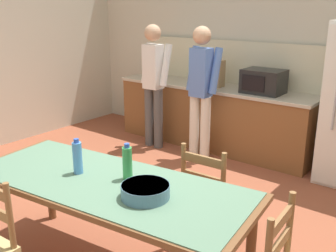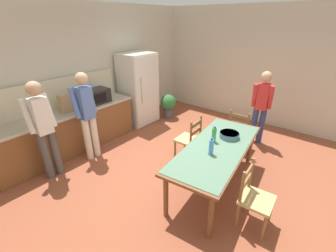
{
  "view_description": "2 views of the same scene",
  "coord_description": "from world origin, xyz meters",
  "px_view_note": "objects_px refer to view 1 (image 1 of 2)",
  "views": [
    {
      "loc": [
        2.03,
        -2.41,
        1.96
      ],
      "look_at": [
        0.17,
        -0.02,
        1.02
      ],
      "focal_mm": 42.0,
      "sensor_mm": 36.0,
      "label": 1
    },
    {
      "loc": [
        -2.73,
        -1.95,
        2.54
      ],
      "look_at": [
        -0.18,
        0.09,
        0.99
      ],
      "focal_mm": 24.0,
      "sensor_mm": 36.0,
      "label": 2
    }
  ],
  "objects_px": {
    "bottle_near_centre": "(77,157)",
    "person_at_counter": "(201,87)",
    "chair_side_far_right": "(210,197)",
    "dining_table": "(107,190)",
    "paper_bag": "(215,73)",
    "microwave": "(263,81)",
    "bottle_off_centre": "(127,163)",
    "person_at_sink": "(154,80)",
    "serving_bowl": "(145,190)"
  },
  "relations": [
    {
      "from": "person_at_sink",
      "to": "person_at_counter",
      "type": "relative_size",
      "value": 1.0
    },
    {
      "from": "microwave",
      "to": "chair_side_far_right",
      "type": "bearing_deg",
      "value": -75.62
    },
    {
      "from": "microwave",
      "to": "person_at_counter",
      "type": "xyz_separation_m",
      "value": [
        -0.6,
        -0.52,
        -0.07
      ]
    },
    {
      "from": "dining_table",
      "to": "bottle_near_centre",
      "type": "relative_size",
      "value": 8.33
    },
    {
      "from": "paper_bag",
      "to": "person_at_sink",
      "type": "xyz_separation_m",
      "value": [
        -0.68,
        -0.49,
        -0.1
      ]
    },
    {
      "from": "bottle_near_centre",
      "to": "chair_side_far_right",
      "type": "relative_size",
      "value": 0.3
    },
    {
      "from": "microwave",
      "to": "chair_side_far_right",
      "type": "relative_size",
      "value": 0.55
    },
    {
      "from": "microwave",
      "to": "person_at_counter",
      "type": "distance_m",
      "value": 0.8
    },
    {
      "from": "person_at_sink",
      "to": "serving_bowl",
      "type": "bearing_deg",
      "value": -141.19
    },
    {
      "from": "microwave",
      "to": "chair_side_far_right",
      "type": "xyz_separation_m",
      "value": [
        0.54,
        -2.09,
        -0.59
      ]
    },
    {
      "from": "dining_table",
      "to": "chair_side_far_right",
      "type": "height_order",
      "value": "chair_side_far_right"
    },
    {
      "from": "microwave",
      "to": "paper_bag",
      "type": "distance_m",
      "value": 0.72
    },
    {
      "from": "serving_bowl",
      "to": "chair_side_far_right",
      "type": "height_order",
      "value": "chair_side_far_right"
    },
    {
      "from": "microwave",
      "to": "chair_side_far_right",
      "type": "distance_m",
      "value": 2.24
    },
    {
      "from": "microwave",
      "to": "bottle_off_centre",
      "type": "height_order",
      "value": "microwave"
    },
    {
      "from": "paper_bag",
      "to": "bottle_near_centre",
      "type": "xyz_separation_m",
      "value": [
        0.59,
        -2.89,
        -0.18
      ]
    },
    {
      "from": "chair_side_far_right",
      "to": "person_at_counter",
      "type": "relative_size",
      "value": 0.53
    },
    {
      "from": "person_at_sink",
      "to": "person_at_counter",
      "type": "height_order",
      "value": "person_at_counter"
    },
    {
      "from": "bottle_off_centre",
      "to": "person_at_sink",
      "type": "distance_m",
      "value": 2.78
    },
    {
      "from": "paper_bag",
      "to": "bottle_near_centre",
      "type": "distance_m",
      "value": 2.95
    },
    {
      "from": "paper_bag",
      "to": "bottle_off_centre",
      "type": "xyz_separation_m",
      "value": [
        0.95,
        -2.74,
        -0.18
      ]
    },
    {
      "from": "paper_bag",
      "to": "microwave",
      "type": "bearing_deg",
      "value": 0.61
    },
    {
      "from": "dining_table",
      "to": "chair_side_far_right",
      "type": "distance_m",
      "value": 0.9
    },
    {
      "from": "bottle_off_centre",
      "to": "person_at_counter",
      "type": "bearing_deg",
      "value": 110.56
    },
    {
      "from": "microwave",
      "to": "chair_side_far_right",
      "type": "height_order",
      "value": "microwave"
    },
    {
      "from": "paper_bag",
      "to": "serving_bowl",
      "type": "xyz_separation_m",
      "value": [
        1.24,
        -2.88,
        -0.26
      ]
    },
    {
      "from": "dining_table",
      "to": "bottle_off_centre",
      "type": "bearing_deg",
      "value": 51.4
    },
    {
      "from": "paper_bag",
      "to": "serving_bowl",
      "type": "bearing_deg",
      "value": -66.69
    },
    {
      "from": "bottle_off_centre",
      "to": "person_at_counter",
      "type": "xyz_separation_m",
      "value": [
        -0.84,
        2.23,
        0.09
      ]
    },
    {
      "from": "dining_table",
      "to": "serving_bowl",
      "type": "xyz_separation_m",
      "value": [
        0.38,
        -0.02,
        0.13
      ]
    },
    {
      "from": "microwave",
      "to": "paper_bag",
      "type": "relative_size",
      "value": 1.39
    },
    {
      "from": "paper_bag",
      "to": "person_at_sink",
      "type": "height_order",
      "value": "person_at_sink"
    },
    {
      "from": "bottle_near_centre",
      "to": "person_at_sink",
      "type": "xyz_separation_m",
      "value": [
        -1.27,
        2.4,
        0.08
      ]
    },
    {
      "from": "serving_bowl",
      "to": "bottle_near_centre",
      "type": "bearing_deg",
      "value": -178.88
    },
    {
      "from": "bottle_near_centre",
      "to": "person_at_counter",
      "type": "xyz_separation_m",
      "value": [
        -0.47,
        2.38,
        0.09
      ]
    },
    {
      "from": "dining_table",
      "to": "bottle_off_centre",
      "type": "height_order",
      "value": "bottle_off_centre"
    },
    {
      "from": "bottle_near_centre",
      "to": "person_at_counter",
      "type": "relative_size",
      "value": 0.16
    },
    {
      "from": "microwave",
      "to": "person_at_counter",
      "type": "relative_size",
      "value": 0.29
    },
    {
      "from": "serving_bowl",
      "to": "person_at_sink",
      "type": "xyz_separation_m",
      "value": [
        -1.92,
        2.39,
        0.16
      ]
    },
    {
      "from": "paper_bag",
      "to": "dining_table",
      "type": "distance_m",
      "value": 3.01
    },
    {
      "from": "person_at_counter",
      "to": "chair_side_far_right",
      "type": "bearing_deg",
      "value": -144.18
    },
    {
      "from": "chair_side_far_right",
      "to": "person_at_counter",
      "type": "xyz_separation_m",
      "value": [
        -1.14,
        1.57,
        0.52
      ]
    },
    {
      "from": "paper_bag",
      "to": "person_at_counter",
      "type": "height_order",
      "value": "person_at_counter"
    },
    {
      "from": "chair_side_far_right",
      "to": "dining_table",
      "type": "bearing_deg",
      "value": 60.36
    },
    {
      "from": "bottle_off_centre",
      "to": "chair_side_far_right",
      "type": "bearing_deg",
      "value": 65.24
    },
    {
      "from": "bottle_near_centre",
      "to": "person_at_sink",
      "type": "distance_m",
      "value": 2.71
    },
    {
      "from": "bottle_off_centre",
      "to": "chair_side_far_right",
      "type": "xyz_separation_m",
      "value": [
        0.3,
        0.65,
        -0.44
      ]
    },
    {
      "from": "paper_bag",
      "to": "chair_side_far_right",
      "type": "xyz_separation_m",
      "value": [
        1.25,
        -2.09,
        -0.62
      ]
    },
    {
      "from": "paper_bag",
      "to": "dining_table",
      "type": "xyz_separation_m",
      "value": [
        0.86,
        -2.86,
        -0.38
      ]
    },
    {
      "from": "paper_bag",
      "to": "person_at_sink",
      "type": "relative_size",
      "value": 0.21
    }
  ]
}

